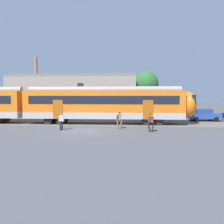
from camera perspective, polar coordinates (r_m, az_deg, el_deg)
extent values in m
plane|color=#515156|center=(20.43, -7.61, -4.97)|extent=(160.00, 160.00, 0.00)
cube|color=slate|center=(28.80, -24.52, -2.59)|extent=(80.00, 4.40, 0.01)
cube|color=#B2ADA8|center=(25.41, -2.18, -0.71)|extent=(18.00, 3.06, 0.70)
cube|color=orange|center=(25.32, -2.19, 2.79)|extent=(18.00, 3.00, 2.40)
cube|color=black|center=(23.81, -2.56, 3.17)|extent=(16.56, 0.03, 0.90)
cube|color=#AC5413|center=(23.82, 9.37, 0.58)|extent=(1.10, 0.04, 2.10)
cube|color=#AC5413|center=(24.88, -13.96, 0.67)|extent=(1.10, 0.04, 2.10)
cylinder|color=gray|center=(25.32, -2.19, 5.91)|extent=(17.64, 0.70, 0.70)
cube|color=black|center=(25.75, -8.23, 7.07)|extent=(0.70, 0.12, 0.40)
cylinder|color=black|center=(25.60, 11.96, -2.11)|extent=(0.90, 2.40, 0.90)
cylinder|color=black|center=(25.44, 8.84, -2.11)|extent=(0.90, 2.40, 0.90)
cylinder|color=black|center=(26.42, -12.77, -1.92)|extent=(0.90, 2.40, 0.90)
cylinder|color=black|center=(26.85, -15.63, -1.88)|extent=(0.90, 2.40, 0.90)
ellipsoid|color=orange|center=(26.14, 19.14, 1.83)|extent=(1.80, 2.85, 2.95)
cube|color=black|center=(26.21, 19.91, 3.13)|extent=(0.40, 2.40, 1.00)
cylinder|color=black|center=(29.40, -26.82, -1.66)|extent=(0.90, 2.40, 0.90)
cylinder|color=#28282D|center=(21.16, -13.31, -3.55)|extent=(0.27, 0.38, 0.87)
cylinder|color=#28282D|center=(21.45, -12.88, -3.44)|extent=(0.27, 0.38, 0.87)
cube|color=silver|center=(21.22, -13.13, -1.59)|extent=(0.42, 0.35, 0.56)
cylinder|color=silver|center=(21.32, -12.55, -1.69)|extent=(0.17, 0.26, 0.52)
cylinder|color=silver|center=(21.13, -13.71, -1.76)|extent=(0.17, 0.26, 0.52)
sphere|color=#9E7051|center=(21.16, -13.15, -0.55)|extent=(0.22, 0.22, 0.22)
sphere|color=black|center=(21.18, -13.15, -0.46)|extent=(0.20, 0.20, 0.20)
cylinder|color=#6B6051|center=(21.69, 2.38, -3.24)|extent=(0.38, 0.24, 0.87)
cylinder|color=#6B6051|center=(21.80, 1.55, -3.20)|extent=(0.38, 0.24, 0.87)
cube|color=gray|center=(21.66, 1.97, -1.36)|extent=(0.33, 0.41, 0.56)
cylinder|color=gray|center=(21.86, 1.63, -1.44)|extent=(0.26, 0.15, 0.52)
cylinder|color=gray|center=(21.47, 2.31, -1.54)|extent=(0.26, 0.15, 0.52)
sphere|color=#9E7051|center=(21.63, 2.02, -0.33)|extent=(0.22, 0.22, 0.22)
sphere|color=black|center=(21.62, 1.97, -0.25)|extent=(0.20, 0.20, 0.20)
cube|color=maroon|center=(21.61, 1.50, -1.32)|extent=(0.23, 0.31, 0.40)
cylinder|color=#28282D|center=(20.03, 10.58, -3.95)|extent=(0.38, 0.29, 0.87)
cylinder|color=#28282D|center=(20.04, 9.63, -3.94)|extent=(0.38, 0.29, 0.87)
cube|color=red|center=(19.94, 10.14, -1.93)|extent=(0.37, 0.43, 0.56)
cylinder|color=red|center=(20.09, 9.61, -2.02)|extent=(0.26, 0.19, 0.52)
cylinder|color=red|center=(19.81, 10.67, -2.12)|extent=(0.26, 0.19, 0.52)
sphere|color=beige|center=(19.91, 10.20, -0.81)|extent=(0.22, 0.22, 0.22)
sphere|color=black|center=(19.90, 10.15, -0.72)|extent=(0.20, 0.20, 0.20)
cube|color=#235633|center=(19.85, 9.69, -1.89)|extent=(0.27, 0.32, 0.40)
cube|color=#284799|center=(30.55, 22.87, -0.96)|extent=(4.08, 1.85, 0.68)
cube|color=navy|center=(30.44, 22.64, 0.20)|extent=(1.97, 1.54, 0.56)
cube|color=black|center=(30.81, 24.28, 0.12)|extent=(0.19, 1.37, 0.48)
cylinder|color=black|center=(31.78, 24.39, -1.43)|extent=(0.61, 0.23, 0.60)
cylinder|color=black|center=(30.36, 25.57, -1.72)|extent=(0.61, 0.23, 0.60)
cylinder|color=black|center=(30.86, 20.17, -1.46)|extent=(0.61, 0.23, 0.60)
cylinder|color=black|center=(29.41, 21.18, -1.77)|extent=(0.61, 0.23, 0.60)
cube|color=gray|center=(34.43, -10.17, 3.82)|extent=(19.25, 5.00, 6.00)
cube|color=gray|center=(34.54, -10.24, 9.14)|extent=(19.25, 5.00, 0.40)
cylinder|color=#8C6656|center=(36.49, -19.27, 10.92)|extent=(0.50, 0.50, 3.20)
cylinder|color=brown|center=(37.85, 8.78, 2.12)|extent=(0.32, 0.32, 3.66)
sphere|color=#2D662D|center=(37.86, 8.84, 7.18)|extent=(4.33, 4.33, 4.33)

